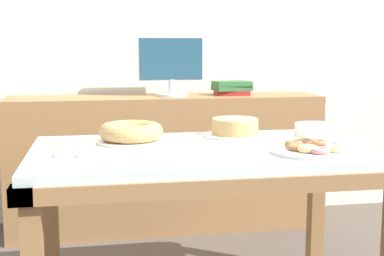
# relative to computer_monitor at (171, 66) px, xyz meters

# --- Properties ---
(wall_back) EXTENTS (8.00, 0.10, 2.60)m
(wall_back) POSITION_rel_computer_monitor_xyz_m (-0.04, 0.30, 0.25)
(wall_back) COLOR silver
(wall_back) RESTS_ON ground
(dining_table) EXTENTS (1.46, 0.85, 0.75)m
(dining_table) POSITION_rel_computer_monitor_xyz_m (-0.04, -1.23, -0.40)
(dining_table) COLOR silver
(dining_table) RESTS_ON ground
(sideboard) EXTENTS (1.98, 0.44, 0.86)m
(sideboard) POSITION_rel_computer_monitor_xyz_m (-0.04, 0.00, -0.62)
(sideboard) COLOR olive
(sideboard) RESTS_ON ground
(computer_monitor) EXTENTS (0.42, 0.20, 0.38)m
(computer_monitor) POSITION_rel_computer_monitor_xyz_m (0.00, 0.00, 0.00)
(computer_monitor) COLOR silver
(computer_monitor) RESTS_ON sideboard
(book_stack) EXTENTS (0.25, 0.19, 0.09)m
(book_stack) POSITION_rel_computer_monitor_xyz_m (0.40, 0.00, -0.14)
(book_stack) COLOR maroon
(book_stack) RESTS_ON sideboard
(cake_chocolate_round) EXTENTS (0.30, 0.30, 0.09)m
(cake_chocolate_round) POSITION_rel_computer_monitor_xyz_m (0.16, -0.99, -0.26)
(cake_chocolate_round) COLOR white
(cake_chocolate_round) RESTS_ON dining_table
(cake_golden_bundt) EXTENTS (0.31, 0.31, 0.09)m
(cake_golden_bundt) POSITION_rel_computer_monitor_xyz_m (-0.33, -1.06, -0.26)
(cake_golden_bundt) COLOR white
(cake_golden_bundt) RESTS_ON dining_table
(pastry_platter) EXTENTS (0.35, 0.35, 0.04)m
(pastry_platter) POSITION_rel_computer_monitor_xyz_m (0.36, -1.42, -0.28)
(pastry_platter) COLOR white
(pastry_platter) RESTS_ON dining_table
(plate_stack) EXTENTS (0.21, 0.21, 0.06)m
(plate_stack) POSITION_rel_computer_monitor_xyz_m (0.54, -1.05, -0.27)
(plate_stack) COLOR white
(plate_stack) RESTS_ON dining_table
(tealight_near_cakes) EXTENTS (0.04, 0.04, 0.04)m
(tealight_near_cakes) POSITION_rel_computer_monitor_xyz_m (-0.63, -1.33, -0.29)
(tealight_near_cakes) COLOR silver
(tealight_near_cakes) RESTS_ON dining_table
(tealight_near_front) EXTENTS (0.04, 0.04, 0.04)m
(tealight_near_front) POSITION_rel_computer_monitor_xyz_m (0.40, -1.17, -0.29)
(tealight_near_front) COLOR silver
(tealight_near_front) RESTS_ON dining_table
(tealight_right_edge) EXTENTS (0.04, 0.04, 0.04)m
(tealight_right_edge) POSITION_rel_computer_monitor_xyz_m (-0.54, -1.35, -0.29)
(tealight_right_edge) COLOR silver
(tealight_right_edge) RESTS_ON dining_table
(tealight_left_edge) EXTENTS (0.04, 0.04, 0.04)m
(tealight_left_edge) POSITION_rel_computer_monitor_xyz_m (-0.10, -1.04, -0.29)
(tealight_left_edge) COLOR silver
(tealight_left_edge) RESTS_ON dining_table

